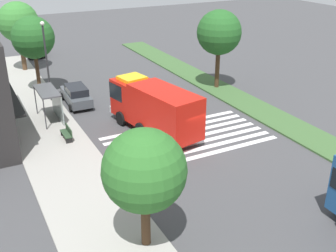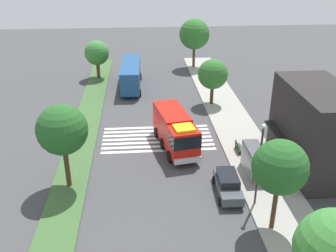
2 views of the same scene
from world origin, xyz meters
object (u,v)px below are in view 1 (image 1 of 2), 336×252
sidewalk_tree_center (33,38)px  median_tree_west (219,33)px  street_lamp (46,56)px  bench_near_shelter (67,133)px  fire_truck (152,105)px  bus_stop_shelter (52,98)px  parked_car_west (76,95)px  sidewalk_tree_west (144,171)px  sidewalk_tree_east (18,22)px  parked_car_mid (34,49)px

sidewalk_tree_center → median_tree_west: median_tree_west is taller
street_lamp → bench_near_shelter: bearing=174.7°
fire_truck → median_tree_west: (5.98, -9.58, 3.27)m
bus_stop_shelter → parked_car_west: bearing=-44.3°
bench_near_shelter → sidewalk_tree_center: (11.18, -0.37, 4.52)m
sidewalk_tree_west → median_tree_west: (17.29, -15.27, 1.30)m
parked_car_west → sidewalk_tree_west: bearing=175.5°
sidewalk_tree_center → sidewalk_tree_east: sidewalk_tree_east is taller
fire_truck → street_lamp: size_ratio=1.27×
street_lamp → parked_car_west: bearing=-133.4°
bench_near_shelter → sidewalk_tree_center: bearing=-1.9°
bench_near_shelter → street_lamp: bearing=-5.3°
bus_stop_shelter → sidewalk_tree_east: size_ratio=0.49×
sidewalk_tree_east → median_tree_west: 20.95m
bus_stop_shelter → street_lamp: bearing=-9.9°
sidewalk_tree_center → bus_stop_shelter: bearing=177.2°
bus_stop_shelter → street_lamp: size_ratio=0.51×
bench_near_shelter → median_tree_west: (4.68, -15.65, 4.71)m
sidewalk_tree_east → median_tree_west: bearing=-133.2°
sidewalk_tree_west → median_tree_west: 23.10m
street_lamp → sidewalk_tree_east: bearing=2.1°
sidewalk_tree_west → parked_car_mid: bearing=-3.3°
bus_stop_shelter → sidewalk_tree_east: sidewalk_tree_east is taller
fire_truck → bus_stop_shelter: 8.04m
sidewalk_tree_east → parked_car_west: bearing=-170.0°
parked_car_mid → bench_near_shelter: size_ratio=2.71×
bench_near_shelter → parked_car_mid: bearing=-5.9°
sidewalk_tree_east → median_tree_west: median_tree_west is taller
parked_car_west → parked_car_mid: parked_car_mid is taller
sidewalk_tree_east → bus_stop_shelter: bearing=178.6°
street_lamp → sidewalk_tree_west: size_ratio=1.19×
bus_stop_shelter → sidewalk_tree_east: 15.39m
street_lamp → sidewalk_tree_east: 10.77m
fire_truck → bus_stop_shelter: bearing=38.1°
fire_truck → sidewalk_tree_center: bearing=13.8°
parked_car_west → bench_near_shelter: size_ratio=2.92×
parked_car_mid → street_lamp: (-16.64, 1.80, 3.22)m
street_lamp → median_tree_west: median_tree_west is taller
parked_car_west → sidewalk_tree_east: 13.32m
sidewalk_tree_west → parked_car_west: bearing=-6.5°
parked_car_mid → median_tree_west: 24.52m
parked_car_mid → sidewalk_tree_west: size_ratio=0.75×
fire_truck → bench_near_shelter: fire_truck is taller
parked_car_mid → sidewalk_tree_center: size_ratio=0.63×
fire_truck → bus_stop_shelter: size_ratio=2.48×
parked_car_west → bench_near_shelter: (-6.62, 2.57, -0.28)m
parked_car_west → bus_stop_shelter: 3.80m
parked_car_mid → bus_stop_shelter: bus_stop_shelter is taller
sidewalk_tree_east → sidewalk_tree_west: bearing=180.0°
fire_truck → bus_stop_shelter: fire_truck is taller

